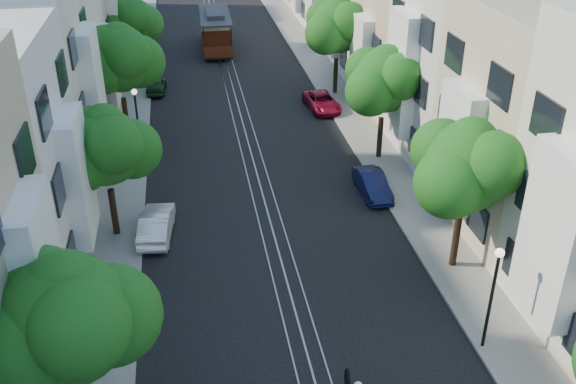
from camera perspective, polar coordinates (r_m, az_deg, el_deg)
name	(u,v)px	position (r m, az deg, el deg)	size (l,w,h in m)	color
ground	(241,115)	(43.46, -4.24, 6.84)	(200.00, 200.00, 0.00)	black
sidewalk_east	(346,108)	(44.62, 5.14, 7.48)	(2.50, 80.00, 0.12)	gray
sidewalk_west	(130,121)	(43.45, -13.84, 6.15)	(2.50, 80.00, 0.12)	gray
rail_left	(232,115)	(43.42, -4.96, 6.80)	(0.06, 80.00, 0.02)	gray
rail_slot	(241,115)	(43.46, -4.24, 6.85)	(0.06, 80.00, 0.02)	gray
rail_right	(249,114)	(43.51, -3.51, 6.90)	(0.06, 80.00, 0.02)	gray
lane_line	(241,115)	(43.46, -4.24, 6.84)	(0.08, 80.00, 0.01)	tan
townhouses_east	(417,31)	(44.36, 11.42, 13.87)	(7.75, 72.00, 12.00)	beige
townhouses_west	(43,49)	(42.44, -20.98, 11.76)	(7.75, 72.00, 11.76)	silver
tree_e_b	(468,168)	(26.36, 15.72, 2.05)	(4.93, 4.08, 6.68)	black
tree_e_c	(385,82)	(35.85, 8.63, 9.65)	(4.84, 3.99, 6.52)	black
tree_e_d	(338,27)	(45.93, 4.48, 14.41)	(5.01, 4.16, 6.85)	black
tree_w_a	(68,322)	(18.50, -18.94, -10.90)	(4.93, 4.08, 6.68)	black
tree_w_b	(106,149)	(28.90, -15.89, 3.69)	(4.72, 3.87, 6.27)	black
tree_w_c	(120,60)	(38.96, -14.75, 11.30)	(5.13, 4.28, 7.09)	black
tree_w_d	(130,22)	(49.68, -13.90, 14.46)	(4.84, 3.99, 6.52)	black
lamp_east	(494,284)	(23.12, 17.84, -7.79)	(0.32, 0.32, 4.16)	black
lamp_west	(137,114)	(36.79, -13.30, 6.78)	(0.32, 0.32, 4.16)	black
cable_car	(215,28)	(58.00, -6.47, 14.25)	(2.73, 8.25, 3.15)	black
parked_car_e_mid	(372,184)	(33.32, 7.52, 0.69)	(1.24, 3.57, 1.18)	#0B1138
parked_car_e_far	(322,102)	(44.15, 3.04, 8.01)	(1.85, 4.00, 1.11)	maroon
parked_car_w_mid	(157,224)	(30.16, -11.61, -2.78)	(1.34, 3.84, 1.27)	silver
parked_car_w_far	(156,85)	(48.28, -11.64, 9.29)	(1.33, 3.31, 1.13)	black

